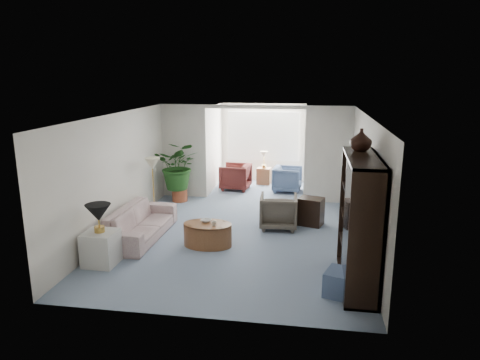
% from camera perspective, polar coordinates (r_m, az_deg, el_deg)
% --- Properties ---
extents(floor, '(6.00, 6.00, 0.00)m').
position_cam_1_polar(floor, '(9.06, -0.60, -7.67)').
color(floor, '#7F91A8').
rests_on(floor, ground).
extents(sunroom_floor, '(2.60, 2.60, 0.00)m').
position_cam_1_polar(sunroom_floor, '(12.93, 2.42, -1.15)').
color(sunroom_floor, '#7F91A8').
rests_on(sunroom_floor, ground).
extents(back_pier_left, '(1.20, 0.12, 2.50)m').
position_cam_1_polar(back_pier_left, '(11.97, -7.22, 3.69)').
color(back_pier_left, silver).
rests_on(back_pier_left, ground).
extents(back_pier_right, '(1.20, 0.12, 2.50)m').
position_cam_1_polar(back_pier_right, '(11.52, 11.29, 3.15)').
color(back_pier_right, silver).
rests_on(back_pier_right, ground).
extents(back_header, '(2.60, 0.12, 0.10)m').
position_cam_1_polar(back_header, '(11.44, 1.90, 9.40)').
color(back_header, silver).
rests_on(back_header, back_pier_left).
extents(window_pane, '(2.20, 0.02, 1.50)m').
position_cam_1_polar(window_pane, '(13.71, 3.00, 5.66)').
color(window_pane, white).
extents(window_blinds, '(2.20, 0.02, 1.50)m').
position_cam_1_polar(window_blinds, '(13.68, 2.99, 5.65)').
color(window_blinds, white).
extents(framed_picture, '(0.04, 0.50, 0.40)m').
position_cam_1_polar(framed_picture, '(8.44, 15.97, 2.25)').
color(framed_picture, '#B7AE92').
extents(sofa, '(0.89, 2.20, 0.64)m').
position_cam_1_polar(sofa, '(9.28, -12.70, -5.40)').
color(sofa, beige).
rests_on(sofa, ground).
extents(end_table, '(0.56, 0.56, 0.60)m').
position_cam_1_polar(end_table, '(8.21, -17.48, -8.37)').
color(end_table, silver).
rests_on(end_table, ground).
extents(table_lamp, '(0.44, 0.44, 0.30)m').
position_cam_1_polar(table_lamp, '(8.00, -17.80, -4.04)').
color(table_lamp, black).
rests_on(table_lamp, end_table).
extents(floor_lamp, '(0.36, 0.36, 0.28)m').
position_cam_1_polar(floor_lamp, '(10.42, -11.24, 2.07)').
color(floor_lamp, beige).
rests_on(floor_lamp, ground).
extents(coffee_table, '(1.16, 1.16, 0.45)m').
position_cam_1_polar(coffee_table, '(8.70, -4.18, -7.02)').
color(coffee_table, brown).
rests_on(coffee_table, ground).
extents(coffee_bowl, '(0.25, 0.25, 0.05)m').
position_cam_1_polar(coffee_bowl, '(8.72, -4.38, -5.24)').
color(coffee_bowl, silver).
rests_on(coffee_bowl, coffee_table).
extents(coffee_cup, '(0.12, 0.12, 0.09)m').
position_cam_1_polar(coffee_cup, '(8.49, -3.37, -5.61)').
color(coffee_cup, silver).
rests_on(coffee_cup, coffee_table).
extents(wingback_chair, '(0.83, 0.85, 0.74)m').
position_cam_1_polar(wingback_chair, '(9.66, 4.98, -4.04)').
color(wingback_chair, '#635B4E').
rests_on(wingback_chair, ground).
extents(side_table_dark, '(0.61, 0.54, 0.62)m').
position_cam_1_polar(side_table_dark, '(9.94, 9.14, -4.01)').
color(side_table_dark, black).
rests_on(side_table_dark, ground).
extents(entertainment_cabinet, '(0.50, 1.86, 2.06)m').
position_cam_1_polar(entertainment_cabinet, '(7.17, 15.14, -5.20)').
color(entertainment_cabinet, black).
rests_on(entertainment_cabinet, ground).
extents(cabinet_urn, '(0.35, 0.35, 0.36)m').
position_cam_1_polar(cabinet_urn, '(7.38, 15.33, 5.01)').
color(cabinet_urn, black).
rests_on(cabinet_urn, entertainment_cabinet).
extents(ottoman, '(0.60, 0.60, 0.38)m').
position_cam_1_polar(ottoman, '(7.04, 13.01, -12.83)').
color(ottoman, slate).
rests_on(ottoman, ground).
extents(plant_pot, '(0.40, 0.40, 0.32)m').
position_cam_1_polar(plant_pot, '(11.77, -7.77, -1.93)').
color(plant_pot, '#AC5131').
rests_on(plant_pot, ground).
extents(house_plant, '(1.15, 0.99, 1.27)m').
position_cam_1_polar(house_plant, '(11.59, -7.90, 1.86)').
color(house_plant, '#21521C').
rests_on(house_plant, plant_pot).
extents(sunroom_chair_blue, '(0.85, 0.83, 0.71)m').
position_cam_1_polar(sunroom_chair_blue, '(12.64, 6.13, 0.11)').
color(sunroom_chair_blue, slate).
rests_on(sunroom_chair_blue, ground).
extents(sunroom_chair_maroon, '(0.88, 0.86, 0.74)m').
position_cam_1_polar(sunroom_chair_maroon, '(12.79, -0.60, 0.42)').
color(sunroom_chair_maroon, '#5A241E').
rests_on(sunroom_chair_maroon, ground).
extents(sunroom_table, '(0.43, 0.35, 0.50)m').
position_cam_1_polar(sunroom_table, '(13.44, 3.09, 0.52)').
color(sunroom_table, brown).
rests_on(sunroom_table, ground).
extents(shelf_clutter, '(0.30, 0.96, 1.06)m').
position_cam_1_polar(shelf_clutter, '(6.95, 14.90, -6.26)').
color(shelf_clutter, '#292420').
rests_on(shelf_clutter, entertainment_cabinet).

